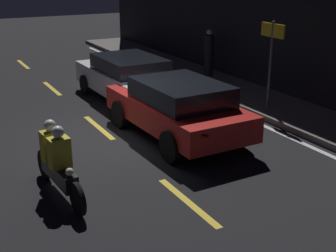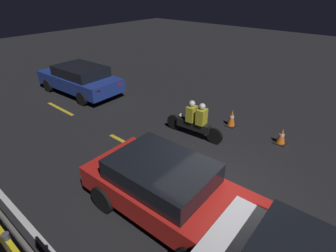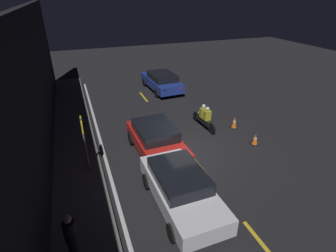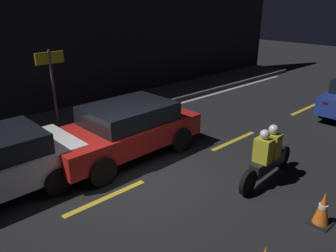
{
  "view_description": "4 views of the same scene",
  "coord_description": "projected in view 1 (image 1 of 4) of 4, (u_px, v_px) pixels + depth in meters",
  "views": [
    {
      "loc": [
        9.82,
        -3.8,
        3.99
      ],
      "look_at": [
        2.22,
        0.29,
        0.98
      ],
      "focal_mm": 50.0,
      "sensor_mm": 36.0,
      "label": 1
    },
    {
      "loc": [
        -2.43,
        4.91,
        4.87
      ],
      "look_at": [
        2.16,
        -0.48,
        1.0
      ],
      "focal_mm": 28.0,
      "sensor_mm": 36.0,
      "label": 2
    },
    {
      "loc": [
        -9.55,
        4.61,
        6.89
      ],
      "look_at": [
        1.56,
        0.48,
        0.79
      ],
      "focal_mm": 28.0,
      "sensor_mm": 36.0,
      "label": 3
    },
    {
      "loc": [
        -4.08,
        -5.3,
        3.95
      ],
      "look_at": [
        1.28,
        0.53,
        0.91
      ],
      "focal_mm": 35.0,
      "sensor_mm": 36.0,
      "label": 4
    }
  ],
  "objects": [
    {
      "name": "ground_plane",
      "position": [
        113.0,
        140.0,
        11.18
      ],
      "size": [
        56.0,
        56.0,
        0.0
      ],
      "primitive_type": "plane",
      "color": "black"
    },
    {
      "name": "raised_curb",
      "position": [
        278.0,
        107.0,
        13.42
      ],
      "size": [
        28.0,
        1.99,
        0.15
      ],
      "color": "#605B56",
      "rests_on": "ground"
    },
    {
      "name": "lane_dash_a",
      "position": [
        23.0,
        64.0,
        19.49
      ],
      "size": [
        2.0,
        0.14,
        0.01
      ],
      "color": "gold",
      "rests_on": "ground"
    },
    {
      "name": "lane_dash_b",
      "position": [
        52.0,
        88.0,
        15.75
      ],
      "size": [
        2.0,
        0.14,
        0.01
      ],
      "color": "gold",
      "rests_on": "ground"
    },
    {
      "name": "lane_dash_c",
      "position": [
        99.0,
        127.0,
        12.01
      ],
      "size": [
        2.0,
        0.14,
        0.01
      ],
      "color": "gold",
      "rests_on": "ground"
    },
    {
      "name": "lane_dash_d",
      "position": [
        188.0,
        202.0,
        8.27
      ],
      "size": [
        2.0,
        0.14,
        0.01
      ],
      "color": "gold",
      "rests_on": "ground"
    },
    {
      "name": "lane_solid_kerb",
      "position": [
        243.0,
        116.0,
        12.89
      ],
      "size": [
        25.2,
        0.14,
        0.01
      ],
      "color": "silver",
      "rests_on": "ground"
    },
    {
      "name": "sedan_white",
      "position": [
        128.0,
        77.0,
        14.14
      ],
      "size": [
        4.28,
        1.99,
        1.38
      ],
      "rotation": [
        0.0,
        0.0,
        3.16
      ],
      "color": "silver",
      "rests_on": "ground"
    },
    {
      "name": "taxi_red",
      "position": [
        177.0,
        107.0,
        11.11
      ],
      "size": [
        4.2,
        2.08,
        1.4
      ],
      "rotation": [
        0.0,
        0.0,
        3.17
      ],
      "color": "red",
      "rests_on": "ground"
    },
    {
      "name": "motorcycle",
      "position": [
        57.0,
        162.0,
        8.36
      ],
      "size": [
        2.28,
        0.41,
        1.36
      ],
      "rotation": [
        0.0,
        0.0,
        0.07
      ],
      "color": "black",
      "rests_on": "ground"
    },
    {
      "name": "pedestrian",
      "position": [
        209.0,
        52.0,
        16.64
      ],
      "size": [
        0.34,
        0.34,
        1.65
      ],
      "color": "black",
      "rests_on": "raised_curb"
    },
    {
      "name": "shop_sign",
      "position": [
        272.0,
        48.0,
        12.56
      ],
      "size": [
        0.9,
        0.08,
        2.4
      ],
      "color": "#4C4C51",
      "rests_on": "raised_curb"
    }
  ]
}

